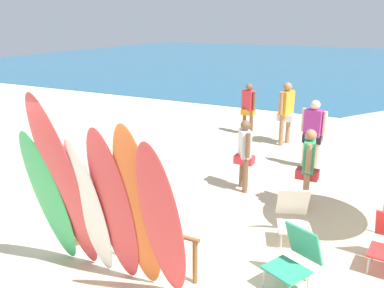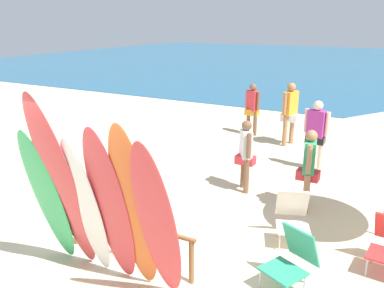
{
  "view_description": "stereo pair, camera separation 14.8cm",
  "coord_description": "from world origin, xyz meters",
  "views": [
    {
      "loc": [
        3.12,
        -4.12,
        3.39
      ],
      "look_at": [
        0.0,
        1.9,
        1.28
      ],
      "focal_mm": 37.65,
      "sensor_mm": 36.0,
      "label": 1
    },
    {
      "loc": [
        3.25,
        -4.05,
        3.39
      ],
      "look_at": [
        0.0,
        1.9,
        1.28
      ],
      "focal_mm": 37.65,
      "sensor_mm": 36.0,
      "label": 2
    }
  ],
  "objects": [
    {
      "name": "beach_chair_blue",
      "position": [
        1.9,
        1.75,
        0.43
      ],
      "size": [
        0.71,
        0.81,
        0.82
      ],
      "rotation": [
        0.0,
        0.0,
        0.36
      ],
      "color": "#B7B7BC",
      "rests_on": "ground"
    },
    {
      "name": "surfboard_orange_4",
      "position": [
        0.53,
        -0.52,
        1.17
      ],
      "size": [
        0.55,
        0.63,
        2.34
      ],
      "primitive_type": "ellipsoid",
      "rotation": [
        0.23,
        0.0,
        0.06
      ],
      "color": "orange",
      "rests_on": "ground"
    },
    {
      "name": "surfboard_white_2",
      "position": [
        -0.21,
        -0.55,
        1.04
      ],
      "size": [
        0.5,
        0.62,
        2.08
      ],
      "primitive_type": "ellipsoid",
      "rotation": [
        0.25,
        0.0,
        -0.06
      ],
      "color": "white",
      "rests_on": "ground"
    },
    {
      "name": "surfboard_green_0",
      "position": [
        -0.89,
        -0.58,
        1.05
      ],
      "size": [
        0.6,
        0.66,
        2.09
      ],
      "primitive_type": "ellipsoid",
      "rotation": [
        0.26,
        0.0,
        -0.06
      ],
      "color": "#38B266",
      "rests_on": "ground"
    },
    {
      "name": "beachgoer_near_rack",
      "position": [
        0.41,
        6.78,
        1.01
      ],
      "size": [
        0.46,
        0.64,
        1.75
      ],
      "rotation": [
        0.0,
        0.0,
        4.42
      ],
      "color": "#9E704C",
      "rests_on": "ground"
    },
    {
      "name": "beachgoer_midbeach",
      "position": [
        1.48,
        5.17,
        0.94
      ],
      "size": [
        0.6,
        0.31,
        1.64
      ],
      "rotation": [
        0.0,
        0.0,
        2.88
      ],
      "color": "beige",
      "rests_on": "ground"
    },
    {
      "name": "beachgoer_strolling",
      "position": [
        1.84,
        2.95,
        0.88
      ],
      "size": [
        0.4,
        0.57,
        1.53
      ],
      "rotation": [
        0.0,
        0.0,
        1.75
      ],
      "color": "#9E704C",
      "rests_on": "ground"
    },
    {
      "name": "surfboard_rack",
      "position": [
        0.0,
        0.0,
        0.51
      ],
      "size": [
        2.19,
        0.07,
        0.68
      ],
      "color": "brown",
      "rests_on": "ground"
    },
    {
      "name": "surfboard_red_1",
      "position": [
        -0.52,
        -0.64,
        1.31
      ],
      "size": [
        0.59,
        0.85,
        2.63
      ],
      "primitive_type": "ellipsoid",
      "rotation": [
        0.29,
        0.0,
        -0.02
      ],
      "color": "#D13D42",
      "rests_on": "ground"
    },
    {
      "name": "ocean_water",
      "position": [
        0.0,
        30.8,
        0.01
      ],
      "size": [
        60.0,
        40.0,
        0.02
      ],
      "primitive_type": "cube",
      "color": "#235B7F",
      "rests_on": "ground"
    },
    {
      "name": "surfboard_red_5",
      "position": [
        0.93,
        -0.61,
        1.13
      ],
      "size": [
        0.55,
        0.83,
        2.25
      ],
      "primitive_type": "ellipsoid",
      "rotation": [
        0.32,
        0.0,
        0.09
      ],
      "color": "#D13D42",
      "rests_on": "ground"
    },
    {
      "name": "ground",
      "position": [
        0.0,
        14.0,
        0.0
      ],
      "size": [
        60.0,
        60.0,
        0.0
      ],
      "primitive_type": "plane",
      "color": "beige"
    },
    {
      "name": "beach_chair_striped",
      "position": [
        2.22,
        0.57,
        0.43
      ],
      "size": [
        0.73,
        0.81,
        0.83
      ],
      "rotation": [
        0.0,
        0.0,
        -0.43
      ],
      "color": "#B7B7BC",
      "rests_on": "ground"
    },
    {
      "name": "beachgoer_by_water",
      "position": [
        -0.87,
        7.29,
        0.9
      ],
      "size": [
        0.53,
        0.36,
        1.56
      ],
      "rotation": [
        0.0,
        0.0,
        2.65
      ],
      "color": "brown",
      "rests_on": "ground"
    },
    {
      "name": "beachgoer_photographing",
      "position": [
        0.51,
        3.23,
        0.85
      ],
      "size": [
        0.38,
        0.48,
        1.48
      ],
      "rotation": [
        0.0,
        0.0,
        5.31
      ],
      "color": "brown",
      "rests_on": "ground"
    },
    {
      "name": "surfboard_red_3",
      "position": [
        0.17,
        -0.54,
        1.13
      ],
      "size": [
        0.59,
        0.61,
        2.25
      ],
      "primitive_type": "ellipsoid",
      "rotation": [
        0.23,
        0.0,
        -0.05
      ],
      "color": "#D13D42",
      "rests_on": "ground"
    }
  ]
}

